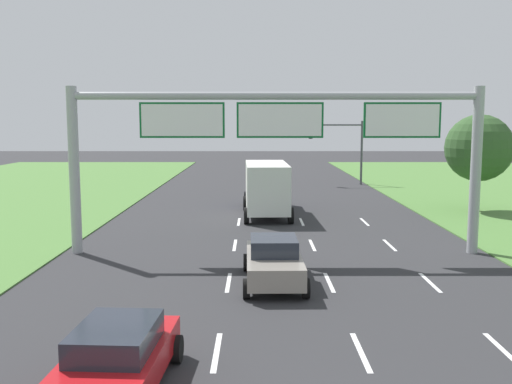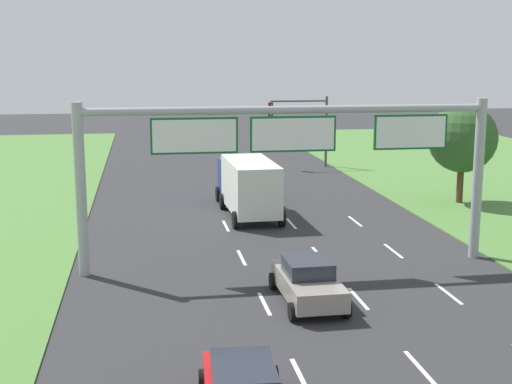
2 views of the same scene
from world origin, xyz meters
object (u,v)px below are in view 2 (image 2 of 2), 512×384
Objects in this scene: sign_gantry at (291,149)px; box_truck at (247,184)px; car_near_red at (308,281)px; traffic_light_mast at (303,119)px; roadside_tree_far at (462,138)px.

box_truck is at bearing 91.78° from sign_gantry.
car_near_red is 0.80× the size of traffic_light_mast.
box_truck is 1.49× the size of traffic_light_mast.
traffic_light_mast is (6.44, 26.34, -1.11)m from sign_gantry.
box_truck is 10.75m from sign_gantry.
car_near_red is at bearing -102.29° from traffic_light_mast.
roadside_tree_far is (12.71, 11.09, -1.04)m from sign_gantry.
sign_gantry is at bearing -89.94° from box_truck.
car_near_red is 0.54× the size of box_truck.
box_truck is 17.60m from traffic_light_mast.
car_near_red is 0.26× the size of sign_gantry.
roadside_tree_far reaches higher than box_truck.
roadside_tree_far is at bearing 49.34° from car_near_red.
box_truck is (-0.02, 14.83, 0.91)m from car_near_red.
box_truck is at bearing -176.24° from roadside_tree_far.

